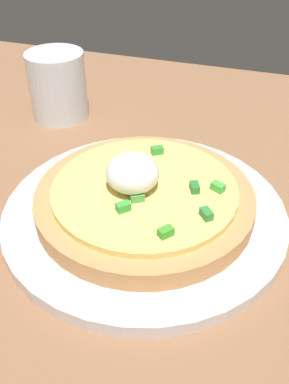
# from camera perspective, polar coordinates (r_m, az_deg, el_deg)

# --- Properties ---
(dining_table) EXTENTS (1.16, 0.71, 0.03)m
(dining_table) POSITION_cam_1_polar(r_m,az_deg,el_deg) (0.54, -5.39, 2.62)
(dining_table) COLOR #8E6243
(dining_table) RESTS_ON ground
(plate) EXTENTS (0.29, 0.29, 0.01)m
(plate) POSITION_cam_1_polar(r_m,az_deg,el_deg) (0.44, 0.00, -2.77)
(plate) COLOR silver
(plate) RESTS_ON dining_table
(pizza) EXTENTS (0.22, 0.22, 0.06)m
(pizza) POSITION_cam_1_polar(r_m,az_deg,el_deg) (0.43, -0.10, -0.55)
(pizza) COLOR tan
(pizza) RESTS_ON plate
(cup_near) EXTENTS (0.08, 0.08, 0.09)m
(cup_near) POSITION_cam_1_polar(r_m,az_deg,el_deg) (0.63, -11.37, 13.33)
(cup_near) COLOR silver
(cup_near) RESTS_ON dining_table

